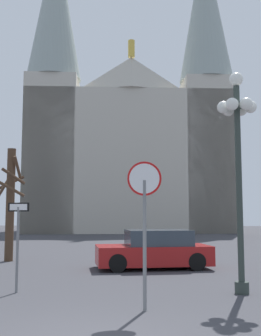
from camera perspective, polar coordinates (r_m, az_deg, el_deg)
cathedral at (r=46.65m, az=-0.10°, el=4.60°), size 22.85×14.53×33.66m
stop_sign at (r=9.06m, az=1.92°, el=-5.20°), size 0.75×0.09×3.16m
one_way_arrow_sign at (r=11.47m, az=-15.10°, el=-8.95°), size 0.60×0.16×2.32m
street_lamp at (r=11.45m, az=14.41°, el=3.38°), size 1.05×0.96×5.81m
bare_tree at (r=18.88m, az=-16.06°, el=-4.34°), size 1.65×1.69×4.85m
parked_car_near_red at (r=15.88m, az=3.26°, el=-11.11°), size 4.48×2.73×1.42m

